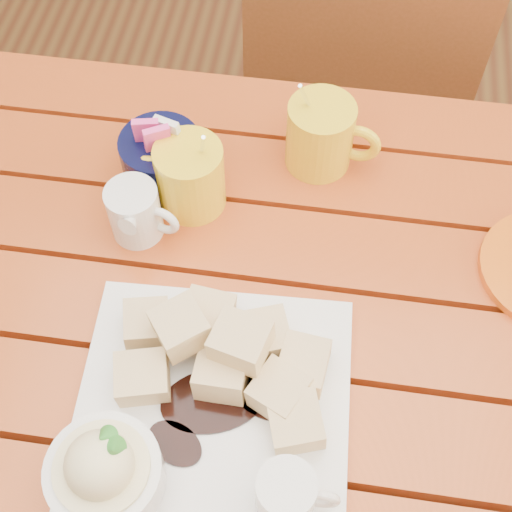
% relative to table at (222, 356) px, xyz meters
% --- Properties ---
extents(ground, '(5.00, 5.00, 0.00)m').
position_rel_table_xyz_m(ground, '(0.00, -0.00, -0.64)').
color(ground, '#582C19').
rests_on(ground, ground).
extents(table, '(1.20, 0.79, 0.75)m').
position_rel_table_xyz_m(table, '(0.00, 0.00, 0.00)').
color(table, '#943B13').
rests_on(table, ground).
extents(dessert_plate, '(0.30, 0.30, 0.12)m').
position_rel_table_xyz_m(dessert_plate, '(-0.00, -0.14, 0.14)').
color(dessert_plate, white).
rests_on(dessert_plate, table).
extents(coffee_mug_left, '(0.12, 0.09, 0.14)m').
position_rel_table_xyz_m(coffee_mug_left, '(-0.06, 0.16, 0.16)').
color(coffee_mug_left, yellow).
rests_on(coffee_mug_left, table).
extents(coffee_mug_right, '(0.12, 0.09, 0.15)m').
position_rel_table_xyz_m(coffee_mug_right, '(0.09, 0.25, 0.16)').
color(coffee_mug_right, yellow).
rests_on(coffee_mug_right, table).
extents(cream_pitcher, '(0.09, 0.08, 0.08)m').
position_rel_table_xyz_m(cream_pitcher, '(-0.12, 0.11, 0.15)').
color(cream_pitcher, white).
rests_on(cream_pitcher, table).
extents(sugar_caddy, '(0.10, 0.10, 0.11)m').
position_rel_table_xyz_m(sugar_caddy, '(-0.11, 0.19, 0.15)').
color(sugar_caddy, black).
rests_on(sugar_caddy, table).
extents(chair_far, '(0.45, 0.45, 0.84)m').
position_rel_table_xyz_m(chair_far, '(0.15, 0.65, -0.17)').
color(chair_far, brown).
rests_on(chair_far, ground).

